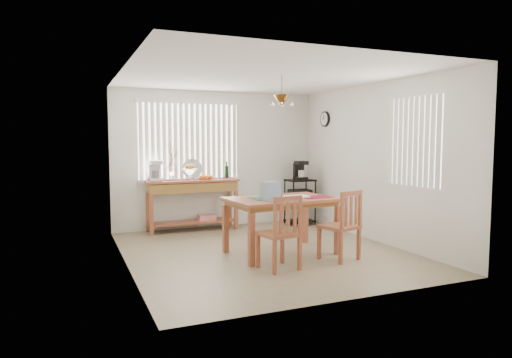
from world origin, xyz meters
name	(u,v)px	position (x,y,z in m)	size (l,w,h in m)	color
ground	(264,252)	(0.00, 0.00, -0.01)	(4.00, 4.50, 0.01)	gray
room_shell	(264,139)	(0.00, 0.02, 1.69)	(4.20, 4.70, 2.70)	white
sideboard	(193,192)	(-0.56, 1.99, 0.71)	(1.68, 0.47, 0.95)	#A75838
sideboard_items	(178,172)	(-0.84, 2.01, 1.09)	(1.60, 0.40, 0.73)	maroon
wire_cart	(300,197)	(1.57, 1.79, 0.54)	(0.53, 0.42, 0.89)	black
cart_items	(300,171)	(1.57, 1.80, 1.06)	(0.21, 0.25, 0.37)	black
dining_table	(281,204)	(0.19, -0.19, 0.73)	(1.62, 1.11, 0.83)	#A75838
table_items	(277,193)	(0.05, -0.33, 0.93)	(1.22, 0.53, 0.27)	#136C61
chair_left	(281,233)	(-0.19, -0.96, 0.48)	(0.51, 0.51, 0.97)	#A75838
chair_right	(342,226)	(0.81, -0.85, 0.48)	(0.57, 0.57, 0.98)	#A75838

